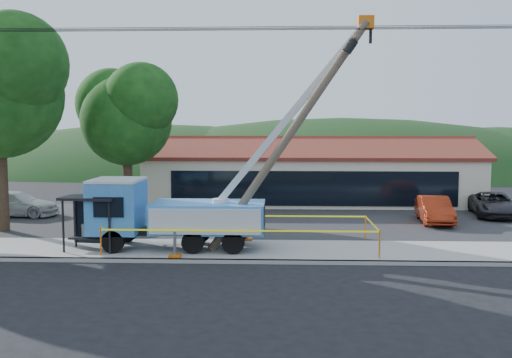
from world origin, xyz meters
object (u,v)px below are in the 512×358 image
object	(u,v)px
car_silver	(118,228)
bus_shelter	(93,210)
car_white	(17,218)
car_dark	(493,218)
car_red	(434,224)
utility_truck	(174,210)
leaning_pole	(295,127)

from	to	relation	value
car_silver	bus_shelter	bearing A→B (deg)	-92.57
car_silver	car_white	xyz separation A→B (m)	(-6.87, 3.09, 0.00)
bus_shelter	car_dark	size ratio (longest dim) A/B	0.51
bus_shelter	car_red	world-z (taller)	bus_shelter
utility_truck	car_white	bearing A→B (deg)	142.12
car_red	car_dark	size ratio (longest dim) A/B	0.87
car_red	car_dark	bearing A→B (deg)	35.39
bus_shelter	car_dark	xyz separation A→B (m)	(20.39, 10.06, -1.82)
car_white	bus_shelter	bearing A→B (deg)	-136.52
car_white	car_dark	distance (m)	27.96
leaning_pole	bus_shelter	size ratio (longest dim) A/B	3.80
utility_truck	car_silver	world-z (taller)	utility_truck
leaning_pole	bus_shelter	distance (m)	9.16
leaning_pole	car_dark	distance (m)	16.43
car_silver	car_red	bearing A→B (deg)	-3.30
leaning_pole	car_red	xyz separation A→B (m)	(7.83, 7.55, -5.31)
car_silver	car_white	size ratio (longest dim) A/B	0.94
bus_shelter	car_silver	distance (m)	6.18
bus_shelter	car_red	xyz separation A→B (m)	(16.29, 7.62, -1.82)
utility_truck	car_white	world-z (taller)	utility_truck
utility_truck	bus_shelter	distance (m)	3.38
utility_truck	car_red	xyz separation A→B (m)	(12.95, 7.14, -1.78)
car_white	utility_truck	bearing A→B (deg)	-124.52
car_dark	utility_truck	bearing A→B (deg)	-141.24
car_red	car_dark	distance (m)	4.76
car_white	car_silver	bearing A→B (deg)	-110.89
bus_shelter	car_dark	world-z (taller)	bus_shelter
car_red	utility_truck	bearing A→B (deg)	-146.49
car_white	car_dark	bearing A→B (deg)	-84.39
car_white	car_dark	size ratio (longest dim) A/B	0.99
car_red	bus_shelter	bearing A→B (deg)	-150.28
car_silver	car_dark	world-z (taller)	car_silver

